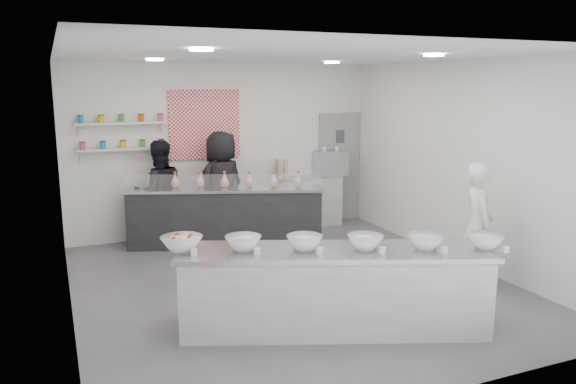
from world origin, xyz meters
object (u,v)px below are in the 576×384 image
Objects in this scene: prep_counter at (334,290)px; staff_left at (159,193)px; woman_prep at (478,226)px; back_bar at (225,217)px; staff_right at (222,186)px; espresso_ledge at (308,201)px; espresso_machine at (330,163)px.

staff_left reaches higher than prep_counter.
staff_left reaches higher than woman_prep.
staff_right is (0.07, 0.39, 0.45)m from back_bar.
espresso_ledge is at bearing 33.02° from woman_prep.
woman_prep is 4.28m from staff_right.
staff_left reaches higher than espresso_machine.
espresso_machine is (0.46, 0.00, 0.69)m from espresso_ledge.
prep_counter is at bearing -67.34° from back_bar.
back_bar is at bearing 150.70° from staff_left.
espresso_machine is at bearing 26.23° from woman_prep.
espresso_ledge is at bearing 166.32° from staff_right.
espresso_machine is at bearing 37.11° from back_bar.
prep_counter is at bearing 123.99° from woman_prep.
woman_prep reaches higher than back_bar.
espresso_ledge is 0.83m from espresso_machine.
woman_prep is (0.18, -3.84, -0.33)m from espresso_machine.
back_bar is at bearing -159.31° from espresso_ledge.
prep_counter is 3.58m from back_bar.
woman_prep reaches higher than prep_counter.
staff_right reaches higher than prep_counter.
espresso_ledge is (1.68, 4.26, 0.02)m from prep_counter.
prep_counter is 2.01× the size of woman_prep.
prep_counter is at bearing -111.52° from espresso_ledge.
woman_prep is at bearing -87.39° from espresso_machine.
woman_prep is 0.89× the size of staff_right.
prep_counter is 2.39m from woman_prep.
espresso_ledge is 2.21× the size of espresso_machine.
back_bar is 1.16m from staff_left.
prep_counter is 4.58m from espresso_ledge.
espresso_machine is (2.29, 0.69, 0.68)m from back_bar.
woman_prep is (2.32, 0.42, 0.38)m from prep_counter.
espresso_machine is (2.14, 4.26, 0.71)m from prep_counter.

